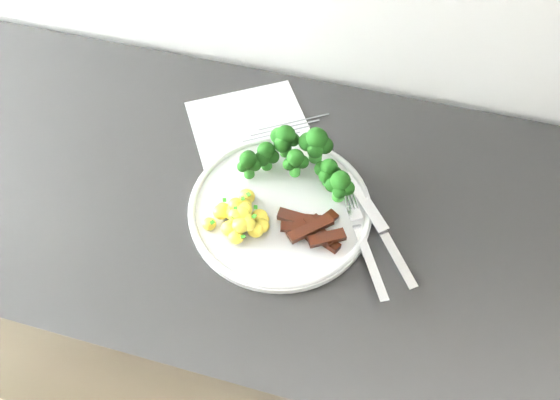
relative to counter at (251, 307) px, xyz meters
The scene contains 8 objects.
counter is the anchor object (origin of this frame).
recipe_paper 0.48m from the counter, 89.82° to the left, with size 0.34×0.37×0.00m.
plate 0.48m from the counter, ahead, with size 0.31×0.31×0.02m.
broccoli 0.53m from the counter, 38.75° to the left, with size 0.20×0.12×0.08m.
potatoes 0.50m from the counter, 65.27° to the right, with size 0.11×0.10×0.04m.
beef_strips 0.51m from the counter, 15.42° to the right, with size 0.12×0.09×0.03m.
fork 0.54m from the counter, 11.53° to the right, with size 0.11×0.20×0.02m.
knife 0.54m from the counter, ahead, with size 0.16×0.20×0.03m.
Camera 1 is at (0.12, 1.17, 1.68)m, focal length 34.32 mm.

